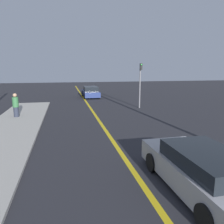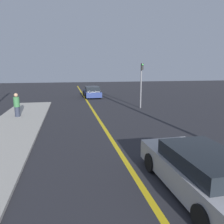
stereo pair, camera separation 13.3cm
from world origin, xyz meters
The scene contains 5 objects.
road_center_line centered at (0.00, 18.00, 0.00)m, with size 0.20×60.00×0.01m.
car_near_right_lane centered at (1.51, 9.01, 0.62)m, with size 1.99×4.69×1.27m.
car_ahead_center centered at (0.91, 30.35, 0.63)m, with size 1.92×4.49×1.31m.
pedestrian_mid_group centered at (-5.55, 20.04, 0.93)m, with size 0.41×0.41×1.66m.
traffic_light centered at (4.27, 22.11, 2.39)m, with size 0.18×0.40×3.87m.
Camera 1 is at (-2.20, 4.00, 3.46)m, focal length 35.00 mm.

